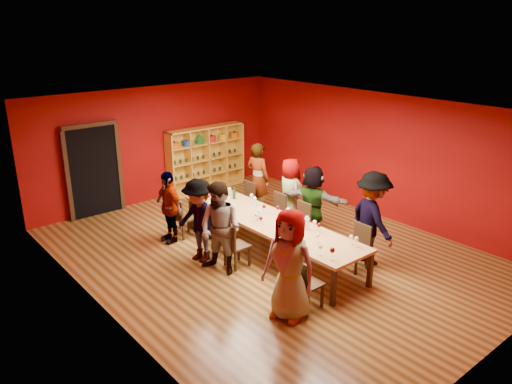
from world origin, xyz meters
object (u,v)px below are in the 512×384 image
Objects in this scene: person_left_0 at (290,265)px; wine_bottle at (234,194)px; chair_person_left_2 at (234,244)px; person_right_2 at (313,202)px; person_left_4 at (169,207)px; person_left_2 at (220,229)px; chair_person_right_0 at (358,244)px; person_right_3 at (290,193)px; chair_person_left_3 at (214,233)px; chair_person_left_0 at (305,282)px; spittoon_bowl at (290,222)px; shelving_unit at (205,155)px; chair_person_right_4 at (246,198)px; tasting_table at (270,223)px; person_right_4 at (258,179)px; chair_person_right_2 at (300,220)px; person_right_0 at (372,218)px; chair_person_right_3 at (276,210)px; person_left_3 at (199,221)px; chair_person_left_4 at (182,216)px.

person_left_0 reaches higher than wine_bottle.
chair_person_left_2 is 2.21m from person_right_2.
person_right_2 is (2.51, -1.85, 0.03)m from person_left_4.
person_left_2 reaches higher than chair_person_right_0.
person_left_0 is 3.75m from person_right_3.
person_left_0 is 3.79m from person_left_4.
chair_person_left_3 is at bearing 129.14° from chair_person_right_0.
chair_person_left_0 is 3.02× the size of wine_bottle.
chair_person_left_0 is 3.21× the size of spittoon_bowl.
shelving_unit is 2.51m from chair_person_right_4.
chair_person_left_0 and chair_person_right_0 have the same top height.
chair_person_right_0 reaches higher than tasting_table.
chair_person_left_3 is 0.56× the size of person_left_4.
spittoon_bowl is (1.06, 1.48, 0.32)m from chair_person_left_0.
wine_bottle is (-1.06, -0.42, -0.04)m from person_right_4.
chair_person_right_4 is (2.13, 1.88, -0.40)m from person_left_2.
chair_person_left_2 reaches higher than tasting_table.
person_right_3 reaches higher than person_left_4.
chair_person_right_2 is 1.87m from chair_person_right_4.
person_left_2 is 2.96m from person_right_0.
person_left_2 is at bearing -180.00° from chair_person_left_2.
person_right_2 is (0.37, 0.00, 0.33)m from chair_person_right_2.
tasting_table is 5.06× the size of chair_person_right_3.
chair_person_left_3 is 2.19m from chair_person_right_4.
chair_person_left_2 is at bearing 68.21° from person_right_2.
wine_bottle is at bearing 51.95° from chair_person_left_2.
shelving_unit is at bearing 18.55° from person_right_0.
person_right_0 is 3.21m from wine_bottle.
person_left_2 is 1.05× the size of person_left_3.
person_right_4 is at bearing -22.31° from person_right_2.
person_right_3 reaches higher than tasting_table.
person_right_3 is (0.05, 0.77, -0.01)m from person_right_2.
chair_person_left_4 is 1.00× the size of chair_person_right_2.
person_right_4 reaches higher than shelving_unit.
chair_person_right_0 is 1.66m from person_right_2.
chair_person_left_4 and spittoon_bowl have the same top height.
chair_person_right_3 is at bearing 41.25° from tasting_table.
chair_person_right_2 is at bearing 32.89° from person_right_0.
person_left_0 is at bearing -95.47° from chair_person_left_4.
chair_person_right_0 is 0.58m from person_right_0.
shelving_unit is 3.52m from person_right_3.
person_left_4 is (-0.32, 0.00, 0.29)m from chair_person_left_4.
person_left_2 is at bearing 99.15° from chair_person_left_0.
person_left_4 is at bearing 153.13° from chair_person_right_3.
spittoon_bowl is (1.42, 1.48, -0.11)m from person_left_0.
chair_person_left_3 is 0.54× the size of person_right_2.
wine_bottle is (-1.05, 1.45, 0.04)m from person_right_2.
person_right_4 is (1.29, 1.90, 0.20)m from tasting_table.
person_left_3 is 3.13m from chair_person_right_0.
chair_person_right_2 is 0.77m from chair_person_right_3.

